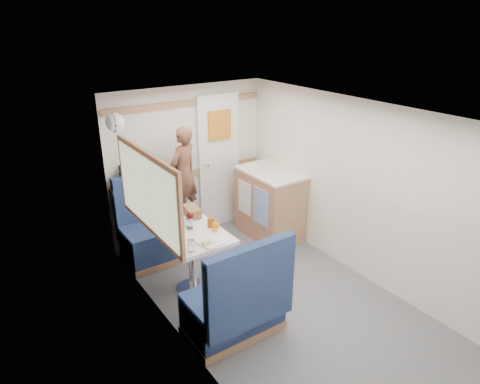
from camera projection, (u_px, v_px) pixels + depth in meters
floor at (298, 316)px, 4.28m from camera, size 4.50×4.50×0.00m
ceiling at (311, 119)px, 3.51m from camera, size 4.50×4.50×0.00m
wall_back at (189, 162)px, 5.62m from camera, size 2.20×0.02×2.00m
wall_left at (198, 264)px, 3.32m from camera, size 0.02×4.50×2.00m
wall_right at (383, 200)px, 4.46m from camera, size 0.02×4.50×2.00m
oak_trim_low at (190, 174)px, 5.66m from camera, size 2.15×0.02×0.08m
oak_trim_high at (186, 103)px, 5.30m from camera, size 2.15×0.02×0.08m
side_window at (147, 193)px, 4.00m from camera, size 0.04×1.30×0.72m
rear_door at (219, 159)px, 5.83m from camera, size 0.62×0.12×1.86m
dinette_table at (191, 244)px, 4.49m from camera, size 0.62×0.92×0.72m
bench_far at (159, 234)px, 5.25m from camera, size 0.90×0.59×1.05m
bench_near at (237, 308)px, 3.93m from camera, size 0.90×0.59×1.05m
ledge at (147, 184)px, 5.23m from camera, size 0.90×0.14×0.04m
dome_light at (115, 122)px, 4.48m from camera, size 0.20×0.20×0.20m
galley_counter at (269, 203)px, 5.71m from camera, size 0.57×0.92×0.92m
person at (184, 173)px, 5.17m from camera, size 0.49×0.42×1.15m
duffel_bag at (142, 174)px, 5.15m from camera, size 0.54×0.32×0.24m
tray at (208, 240)px, 4.24m from camera, size 0.33×0.38×0.02m
orange_fruit at (216, 225)px, 4.42m from camera, size 0.08×0.08×0.08m
cheese_block at (207, 242)px, 4.14m from camera, size 0.09×0.06×0.03m
wine_glass at (190, 216)px, 4.47m from camera, size 0.08×0.08×0.17m
tumbler_left at (191, 246)px, 4.03m from camera, size 0.07×0.07×0.12m
tumbler_mid at (168, 219)px, 4.59m from camera, size 0.06×0.06×0.10m
tumbler_right at (190, 224)px, 4.46m from camera, size 0.07×0.07×0.12m
beer_glass at (211, 222)px, 4.50m from camera, size 0.07×0.07×0.11m
pepper_grinder at (183, 225)px, 4.44m from camera, size 0.04×0.04×0.10m
salt_grinder at (179, 224)px, 4.49m from camera, size 0.04×0.04×0.09m
bread_loaf at (192, 211)px, 4.75m from camera, size 0.16×0.27×0.11m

